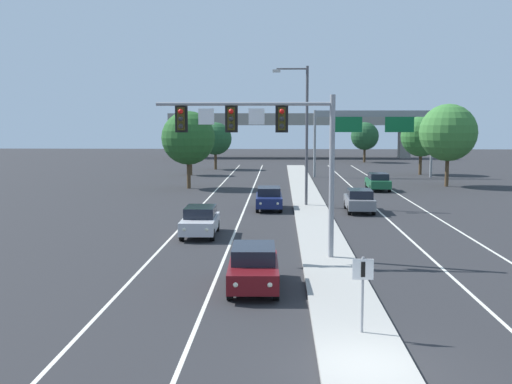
% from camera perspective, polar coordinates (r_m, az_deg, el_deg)
% --- Properties ---
extents(ground_plane, '(260.00, 260.00, 0.00)m').
position_cam_1_polar(ground_plane, '(16.44, 10.06, -15.70)').
color(ground_plane, '#28282B').
extents(median_island, '(2.40, 110.00, 0.15)m').
position_cam_1_polar(median_island, '(33.72, 5.89, -4.05)').
color(median_island, '#9E9B93').
rests_on(median_island, ground).
extents(lane_stripe_oncoming_center, '(0.14, 100.00, 0.01)m').
position_cam_1_polar(lane_stripe_oncoming_center, '(40.64, -1.38, -2.34)').
color(lane_stripe_oncoming_center, silver).
rests_on(lane_stripe_oncoming_center, ground).
extents(lane_stripe_receding_center, '(0.14, 100.00, 0.01)m').
position_cam_1_polar(lane_stripe_receding_center, '(41.14, 11.81, -2.37)').
color(lane_stripe_receding_center, silver).
rests_on(lane_stripe_receding_center, ground).
extents(edge_stripe_left, '(0.14, 100.00, 0.01)m').
position_cam_1_polar(edge_stripe_left, '(40.97, -5.99, -2.30)').
color(edge_stripe_left, silver).
rests_on(edge_stripe_left, ground).
extents(edge_stripe_right, '(0.14, 100.00, 0.01)m').
position_cam_1_polar(edge_stripe_right, '(41.82, 16.28, -2.35)').
color(edge_stripe_right, silver).
rests_on(edge_stripe_right, ground).
extents(overhead_signal_mast, '(7.89, 0.44, 7.20)m').
position_cam_1_polar(overhead_signal_mast, '(27.71, 1.19, 5.05)').
color(overhead_signal_mast, gray).
rests_on(overhead_signal_mast, median_island).
extents(median_sign_post, '(0.60, 0.10, 2.20)m').
position_cam_1_polar(median_sign_post, '(18.28, 9.67, -8.19)').
color(median_sign_post, gray).
rests_on(median_sign_post, median_island).
extents(street_lamp_median, '(2.58, 0.28, 10.00)m').
position_cam_1_polar(street_lamp_median, '(45.54, 4.36, 5.89)').
color(street_lamp_median, '#4C4C51').
rests_on(street_lamp_median, median_island).
extents(car_oncoming_darkred, '(1.93, 4.51, 1.58)m').
position_cam_1_polar(car_oncoming_darkred, '(23.41, -0.22, -6.80)').
color(car_oncoming_darkred, '#5B0F14').
rests_on(car_oncoming_darkred, ground).
extents(car_oncoming_silver, '(1.88, 4.49, 1.58)m').
position_cam_1_polar(car_oncoming_silver, '(34.25, -5.09, -2.62)').
color(car_oncoming_silver, '#B7B7BC').
rests_on(car_oncoming_silver, ground).
extents(car_oncoming_navy, '(1.91, 4.50, 1.58)m').
position_cam_1_polar(car_oncoming_navy, '(44.29, 1.18, -0.55)').
color(car_oncoming_navy, '#141E4C').
rests_on(car_oncoming_navy, ground).
extents(car_receding_grey, '(1.91, 4.50, 1.58)m').
position_cam_1_polar(car_receding_grey, '(43.66, 9.38, -0.74)').
color(car_receding_grey, slate).
rests_on(car_receding_grey, ground).
extents(car_receding_green, '(1.84, 4.48, 1.58)m').
position_cam_1_polar(car_receding_green, '(57.76, 11.02, 0.95)').
color(car_receding_green, '#195633').
rests_on(car_receding_green, ground).
extents(highway_sign_gantry, '(13.28, 0.42, 7.50)m').
position_cam_1_polar(highway_sign_gantry, '(71.38, 10.62, 6.26)').
color(highway_sign_gantry, gray).
rests_on(highway_sign_gantry, ground).
extents(overpass_bridge, '(42.40, 6.40, 7.65)m').
position_cam_1_polar(overpass_bridge, '(108.95, 3.36, 6.16)').
color(overpass_bridge, gray).
rests_on(overpass_bridge, ground).
extents(tree_far_right_b, '(4.27, 4.27, 6.18)m').
position_cam_1_polar(tree_far_right_b, '(97.86, 9.86, 5.03)').
color(tree_far_right_b, '#4C3823').
rests_on(tree_far_right_b, ground).
extents(tree_far_right_c, '(4.75, 4.75, 6.87)m').
position_cam_1_polar(tree_far_right_c, '(76.19, 14.78, 4.90)').
color(tree_far_right_c, '#4C3823').
rests_on(tree_far_right_c, ground).
extents(tree_far_left_c, '(4.26, 4.26, 6.16)m').
position_cam_1_polar(tree_far_left_c, '(82.20, -3.71, 4.86)').
color(tree_far_left_c, '#4C3823').
rests_on(tree_far_left_c, ground).
extents(tree_far_right_a, '(5.46, 5.46, 7.90)m').
position_cam_1_polar(tree_far_right_a, '(62.80, 17.07, 5.18)').
color(tree_far_right_a, '#4C3823').
rests_on(tree_far_right_a, ground).
extents(tree_far_left_a, '(4.98, 4.98, 7.20)m').
position_cam_1_polar(tree_far_left_a, '(58.60, -6.17, 4.91)').
color(tree_far_left_a, '#4C3823').
rests_on(tree_far_left_a, ground).
extents(tree_far_left_b, '(3.37, 3.37, 4.88)m').
position_cam_1_polar(tree_far_left_b, '(73.39, -5.98, 4.01)').
color(tree_far_left_b, '#4C3823').
rests_on(tree_far_left_b, ground).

